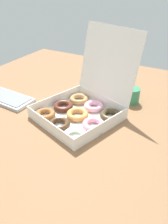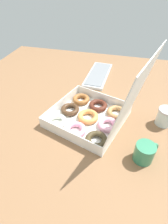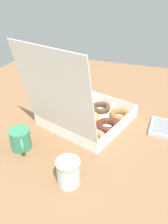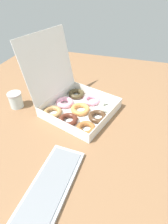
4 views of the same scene
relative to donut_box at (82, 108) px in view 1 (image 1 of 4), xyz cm
name	(u,v)px [view 1 (image 1 of 4)]	position (x,y,z in cm)	size (l,w,h in cm)	color
ground_plane	(75,120)	(-1.86, -4.14, -5.40)	(180.00, 180.00, 2.00)	brown
donut_box	(82,108)	(0.00, 0.00, 0.00)	(46.79, 51.67, 41.04)	white
keyboard	(3,97)	(-49.36, -6.15, -3.33)	(38.88, 16.06, 2.20)	#B6BDC4
coffee_mug	(132,95)	(17.51, 25.95, 0.00)	(9.54, 10.27, 8.57)	#35835E
glass_jar	(99,79)	(-7.31, 35.90, 0.36)	(8.13, 8.13, 9.41)	silver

